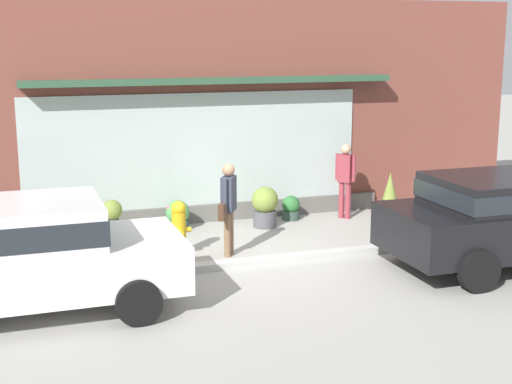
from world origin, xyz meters
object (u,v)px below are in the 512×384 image
(parked_car_white, at_px, (28,251))
(potted_plant_near_hydrant, at_px, (291,208))
(potted_plant_window_left, at_px, (390,195))
(pedestrian_with_handbag, at_px, (228,203))
(potted_plant_window_center, at_px, (265,206))
(pedestrian_passerby, at_px, (345,176))
(potted_plant_doorstep, at_px, (5,224))
(fire_hydrant, at_px, (179,229))
(potted_plant_low_front, at_px, (112,215))
(potted_plant_by_entrance, at_px, (178,215))

(parked_car_white, bearing_deg, potted_plant_near_hydrant, 35.22)
(potted_plant_window_left, bearing_deg, parked_car_white, -155.75)
(pedestrian_with_handbag, xyz_separation_m, potted_plant_window_center, (1.27, 1.66, -0.52))
(pedestrian_with_handbag, height_order, pedestrian_passerby, pedestrian_with_handbag)
(potted_plant_doorstep, distance_m, potted_plant_window_left, 7.82)
(potted_plant_window_center, relative_size, potted_plant_window_left, 0.88)
(fire_hydrant, height_order, parked_car_white, parked_car_white)
(potted_plant_low_front, relative_size, potted_plant_near_hydrant, 1.46)
(potted_plant_near_hydrant, bearing_deg, potted_plant_by_entrance, -178.63)
(potted_plant_doorstep, bearing_deg, fire_hydrant, -31.23)
(fire_hydrant, xyz_separation_m, pedestrian_with_handbag, (0.81, -0.32, 0.48))
(fire_hydrant, height_order, potted_plant_low_front, fire_hydrant)
(pedestrian_passerby, xyz_separation_m, potted_plant_doorstep, (-6.81, 0.25, -0.54))
(potted_plant_window_center, bearing_deg, potted_plant_near_hydrant, 29.32)
(fire_hydrant, distance_m, potted_plant_doorstep, 3.37)
(potted_plant_window_center, distance_m, potted_plant_window_left, 2.85)
(potted_plant_doorstep, bearing_deg, pedestrian_passerby, -2.12)
(potted_plant_doorstep, bearing_deg, potted_plant_window_center, -4.63)
(potted_plant_doorstep, distance_m, potted_plant_window_center, 4.98)
(parked_car_white, xyz_separation_m, potted_plant_doorstep, (-0.31, 3.75, -0.51))
(parked_car_white, relative_size, potted_plant_low_front, 5.45)
(pedestrian_passerby, distance_m, parked_car_white, 7.37)
(potted_plant_by_entrance, distance_m, potted_plant_window_center, 1.76)
(pedestrian_with_handbag, xyz_separation_m, parked_car_white, (-3.38, -1.68, -0.07))
(potted_plant_by_entrance, xyz_separation_m, potted_plant_window_center, (1.72, -0.35, 0.13))
(potted_plant_near_hydrant, height_order, potted_plant_window_left, potted_plant_window_left)
(pedestrian_with_handbag, height_order, potted_plant_window_center, pedestrian_with_handbag)
(potted_plant_window_left, bearing_deg, potted_plant_low_front, 178.88)
(potted_plant_low_front, bearing_deg, potted_plant_window_left, -1.12)
(potted_plant_by_entrance, relative_size, potted_plant_doorstep, 0.80)
(potted_plant_window_left, bearing_deg, fire_hydrant, -164.37)
(pedestrian_with_handbag, relative_size, pedestrian_passerby, 1.03)
(potted_plant_low_front, xyz_separation_m, potted_plant_window_left, (5.89, -0.12, -0.00))
(fire_hydrant, height_order, potted_plant_window_center, fire_hydrant)
(potted_plant_doorstep, height_order, potted_plant_window_center, potted_plant_window_center)
(pedestrian_passerby, relative_size, potted_plant_low_front, 2.12)
(fire_hydrant, xyz_separation_m, potted_plant_window_left, (4.93, 1.38, -0.03))
(potted_plant_low_front, xyz_separation_m, potted_plant_window_center, (3.03, -0.15, -0.02))
(pedestrian_with_handbag, relative_size, potted_plant_window_center, 1.97)
(pedestrian_passerby, distance_m, potted_plant_near_hydrant, 1.33)
(potted_plant_by_entrance, height_order, potted_plant_doorstep, potted_plant_doorstep)
(potted_plant_near_hydrant, distance_m, potted_plant_window_center, 0.85)
(pedestrian_passerby, xyz_separation_m, potted_plant_by_entrance, (-3.57, 0.20, -0.62))
(potted_plant_low_front, distance_m, potted_plant_window_left, 5.89)
(fire_hydrant, xyz_separation_m, potted_plant_doorstep, (-2.88, 1.75, -0.10))
(fire_hydrant, xyz_separation_m, potted_plant_by_entrance, (0.36, 1.69, -0.18))
(potted_plant_near_hydrant, bearing_deg, parked_car_white, -145.07)
(potted_plant_near_hydrant, bearing_deg, pedestrian_with_handbag, -133.99)
(potted_plant_by_entrance, distance_m, potted_plant_doorstep, 3.24)
(pedestrian_passerby, distance_m, potted_plant_window_left, 1.12)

